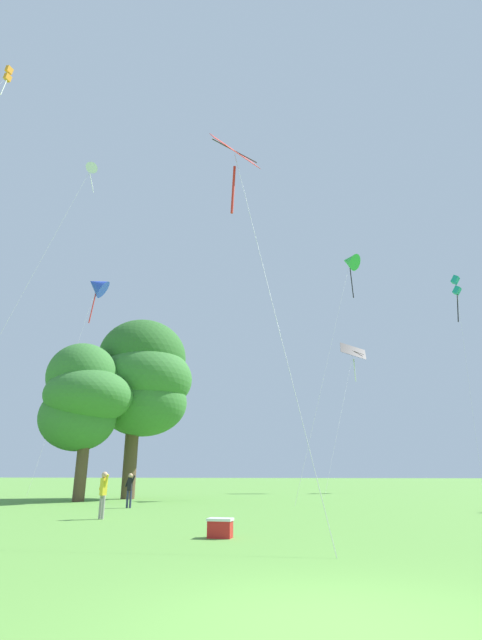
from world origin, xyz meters
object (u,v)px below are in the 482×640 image
kite_white_distant (90,170)px  kite_orange_box (5,78)px  tree_left_oak (143,379)px  kite_red_high (235,163)px  kite_black_large (353,357)px  kite_blue_delta (97,286)px  kite_green_small (349,262)px  person_near_tree (103,490)px  person_child_small (130,487)px  kite_teal_box (456,287)px  tree_right_cluster (83,398)px  picnic_cooler (220,528)px

kite_white_distant → kite_orange_box: kite_orange_box is taller
kite_orange_box → tree_left_oak: bearing=37.9°
kite_red_high → tree_left_oak: size_ratio=1.25×
kite_black_large → kite_blue_delta: (-23.48, -6.48, 6.63)m
kite_green_small → person_near_tree: bearing=-117.5°
kite_orange_box → kite_black_large: 35.82m
person_child_small → kite_red_high: bearing=-44.0°
kite_teal_box → kite_blue_delta: 36.91m
person_near_tree → tree_right_cluster: size_ratio=0.17×
kite_white_distant → picnic_cooler: (13.98, -14.13, -22.58)m
kite_teal_box → kite_white_distant: (-29.74, -23.19, 2.51)m
person_near_tree → kite_red_high: bearing=-9.1°
kite_orange_box → kite_black_large: (23.24, 21.88, -16.25)m
person_child_small → tree_right_cluster: 8.29m
person_child_small → picnic_cooler: person_child_small is taller
tree_right_cluster → person_child_small: bearing=-37.6°
kite_blue_delta → tree_left_oak: 16.64m
kite_teal_box → person_child_small: kite_teal_box is taller
kite_green_small → kite_orange_box: kite_orange_box is taller
kite_red_high → kite_blue_delta: size_ratio=0.74×
kite_green_small → picnic_cooler: bearing=-101.2°
kite_black_large → kite_blue_delta: kite_blue_delta is taller
kite_white_distant → person_child_small: (7.30, -4.99, -21.91)m
person_child_small → tree_left_oak: size_ratio=0.13×
kite_white_distant → person_near_tree: size_ratio=15.25×
kite_red_high → picnic_cooler: kite_red_high is taller
kite_green_small → kite_orange_box: size_ratio=0.62×
kite_orange_box → kite_red_high: bearing=-20.1°
kite_green_small → picnic_cooler: (-4.41, -22.32, -17.10)m
kite_blue_delta → tree_left_oak: (9.23, -8.40, -11.02)m
kite_teal_box → kite_orange_box: size_ratio=0.73×
kite_red_high → kite_blue_delta: 29.48m
kite_teal_box → kite_orange_box: (-34.59, -27.49, 7.88)m
kite_blue_delta → picnic_cooler: bearing=-52.9°
person_child_small → kite_teal_box: bearing=51.5°
kite_teal_box → person_near_tree: size_ratio=14.06×
person_child_small → tree_right_cluster: bearing=142.4°
tree_right_cluster → kite_green_small: bearing=29.0°
kite_green_small → tree_right_cluster: kite_green_small is taller
person_child_small → person_near_tree: bearing=-74.3°
picnic_cooler → kite_blue_delta: bearing=127.1°
kite_white_distant → tree_right_cluster: bearing=-24.2°
kite_orange_box → kite_blue_delta: kite_orange_box is taller
kite_black_large → tree_right_cluster: size_ratio=1.49×
kite_blue_delta → kite_green_small: bearing=-7.1°
kite_teal_box → tree_right_cluster: size_ratio=2.38×
kite_white_distant → kite_blue_delta: (-5.09, 11.09, -4.25)m
kite_white_distant → kite_orange_box: size_ratio=0.80×
kite_white_distant → person_child_small: size_ratio=15.69×
kite_orange_box → kite_blue_delta: size_ratio=1.48×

